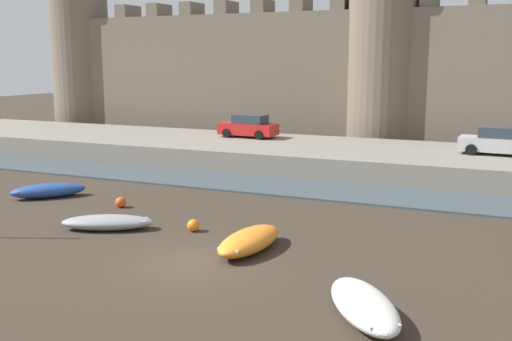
% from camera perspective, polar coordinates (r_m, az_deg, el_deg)
% --- Properties ---
extents(ground_plane, '(160.00, 160.00, 0.00)m').
position_cam_1_polar(ground_plane, '(20.44, -6.14, -8.74)').
color(ground_plane, '#382D23').
extents(water_channel, '(80.00, 4.50, 0.10)m').
position_cam_1_polar(water_channel, '(31.56, 5.30, -1.75)').
color(water_channel, '#3D4C56').
rests_on(water_channel, ground).
extents(quay_road, '(68.71, 10.00, 1.30)m').
position_cam_1_polar(quay_road, '(38.28, 8.77, 1.24)').
color(quay_road, gray).
rests_on(quay_road, ground).
extents(castle, '(62.62, 5.91, 17.52)m').
position_cam_1_polar(castle, '(46.65, 11.92, 9.62)').
color(castle, '#706354').
rests_on(castle, ground).
extents(rowboat_foreground_right, '(3.85, 2.69, 0.60)m').
position_cam_1_polar(rowboat_foreground_right, '(24.79, -13.95, -4.78)').
color(rowboat_foreground_right, gray).
rests_on(rowboat_foreground_right, ground).
extents(rowboat_foreground_left, '(3.16, 3.80, 0.76)m').
position_cam_1_polar(rowboat_foreground_left, '(16.30, 10.25, -12.47)').
color(rowboat_foreground_left, silver).
rests_on(rowboat_foreground_left, ground).
extents(rowboat_midflat_left, '(3.28, 3.38, 0.71)m').
position_cam_1_polar(rowboat_midflat_left, '(31.32, -19.17, -1.79)').
color(rowboat_midflat_left, '#234793').
rests_on(rowboat_midflat_left, ground).
extents(rowboat_midflat_centre, '(1.70, 3.76, 0.76)m').
position_cam_1_polar(rowboat_midflat_centre, '(21.42, -0.63, -6.66)').
color(rowboat_midflat_centre, orange).
rests_on(rowboat_midflat_centre, ground).
extents(mooring_buoy_near_shore, '(0.50, 0.50, 0.50)m').
position_cam_1_polar(mooring_buoy_near_shore, '(28.34, -12.75, -2.96)').
color(mooring_buoy_near_shore, '#E04C1E').
rests_on(mooring_buoy_near_shore, ground).
extents(mooring_buoy_mid_mud, '(0.50, 0.50, 0.50)m').
position_cam_1_polar(mooring_buoy_mid_mud, '(23.96, -5.99, -5.22)').
color(mooring_buoy_mid_mud, orange).
rests_on(mooring_buoy_mid_mud, ground).
extents(car_quay_centre_west, '(4.17, 2.02, 1.62)m').
position_cam_1_polar(car_quay_centre_west, '(42.50, -0.71, 4.22)').
color(car_quay_centre_west, red).
rests_on(car_quay_centre_west, quay_road).
extents(car_quay_centre_east, '(4.17, 2.02, 1.62)m').
position_cam_1_polar(car_quay_centre_east, '(37.31, 22.00, 2.58)').
color(car_quay_centre_east, '#B2B5B7').
rests_on(car_quay_centre_east, quay_road).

